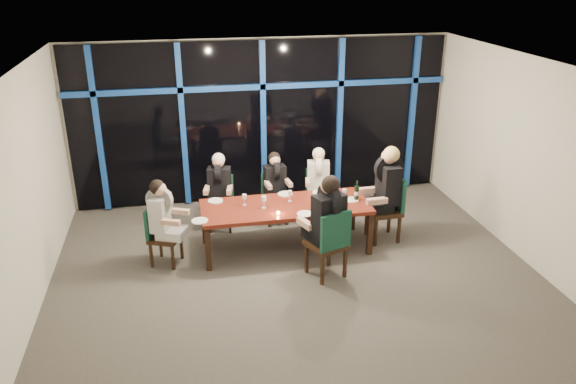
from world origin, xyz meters
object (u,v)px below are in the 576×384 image
at_px(diner_end_left, 163,210).
at_px(diner_end_right, 386,180).
at_px(chair_far_mid, 274,195).
at_px(diner_far_right, 318,174).
at_px(diner_far_mid, 275,178).
at_px(water_pitcher, 334,202).
at_px(chair_far_left, 221,199).
at_px(chair_near_mid, 330,241).
at_px(diner_far_left, 219,181).
at_px(dining_table, 285,209).
at_px(wine_bottle, 357,193).
at_px(diner_near_mid, 327,211).
at_px(chair_end_right, 389,205).
at_px(chair_far_right, 318,192).
at_px(chair_end_left, 160,232).

xyz_separation_m(diner_end_left, diner_end_right, (3.47, 0.11, 0.15)).
height_order(chair_far_mid, diner_far_right, diner_far_right).
bearing_deg(diner_far_mid, water_pitcher, -66.77).
xyz_separation_m(chair_far_left, chair_near_mid, (1.37, -2.00, 0.09)).
relative_size(diner_end_left, diner_end_right, 0.85).
distance_m(chair_near_mid, diner_far_left, 2.38).
height_order(chair_near_mid, diner_far_right, diner_far_right).
relative_size(diner_far_left, water_pitcher, 4.85).
bearing_deg(dining_table, wine_bottle, -1.54).
bearing_deg(diner_near_mid, chair_far_left, -75.27).
height_order(chair_near_mid, wine_bottle, wine_bottle).
xyz_separation_m(diner_end_left, water_pitcher, (2.56, -0.14, -0.04)).
bearing_deg(diner_near_mid, chair_end_right, -164.72).
bearing_deg(diner_near_mid, water_pitcher, -133.68).
height_order(chair_far_right, chair_end_left, chair_end_left).
bearing_deg(dining_table, chair_end_right, 0.22).
height_order(chair_end_right, water_pitcher, chair_end_right).
relative_size(chair_far_left, wine_bottle, 2.79).
bearing_deg(diner_far_left, diner_far_right, 11.56).
xyz_separation_m(diner_end_left, wine_bottle, (2.98, 0.07, -0.00)).
height_order(chair_far_left, diner_far_right, diner_far_right).
xyz_separation_m(chair_end_left, chair_near_mid, (2.37, -0.93, 0.08)).
bearing_deg(chair_far_left, diner_end_right, -9.94).
bearing_deg(chair_far_mid, chair_far_right, -10.10).
relative_size(chair_end_left, diner_end_right, 0.87).
distance_m(chair_far_right, diner_far_left, 1.75).
distance_m(dining_table, diner_end_right, 1.66).
bearing_deg(diner_end_right, chair_far_mid, -125.17).
height_order(chair_end_left, chair_near_mid, chair_near_mid).
height_order(chair_far_left, wine_bottle, wine_bottle).
bearing_deg(diner_near_mid, dining_table, -86.04).
bearing_deg(diner_far_mid, dining_table, -97.14).
height_order(chair_far_right, diner_far_mid, diner_far_mid).
relative_size(chair_end_right, diner_near_mid, 1.04).
bearing_deg(dining_table, chair_end_left, -177.80).
height_order(diner_end_right, diner_near_mid, diner_end_right).
bearing_deg(wine_bottle, diner_end_left, -178.59).
distance_m(diner_far_mid, water_pitcher, 1.40).
height_order(chair_far_mid, diner_end_right, diner_end_right).
xyz_separation_m(chair_end_left, chair_end_right, (3.63, 0.08, 0.09)).
bearing_deg(diner_far_right, chair_far_right, 90.00).
relative_size(chair_far_right, diner_end_right, 0.85).
distance_m(chair_end_left, diner_end_right, 3.58).
bearing_deg(water_pitcher, chair_far_mid, 136.82).
bearing_deg(diner_end_left, wine_bottle, -65.70).
distance_m(chair_far_mid, diner_end_left, 2.23).
xyz_separation_m(diner_far_mid, diner_near_mid, (0.39, -1.90, 0.19)).
bearing_deg(chair_far_mid, diner_far_left, -177.95).
relative_size(chair_far_left, chair_near_mid, 0.85).
bearing_deg(chair_far_right, diner_far_left, -165.42).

